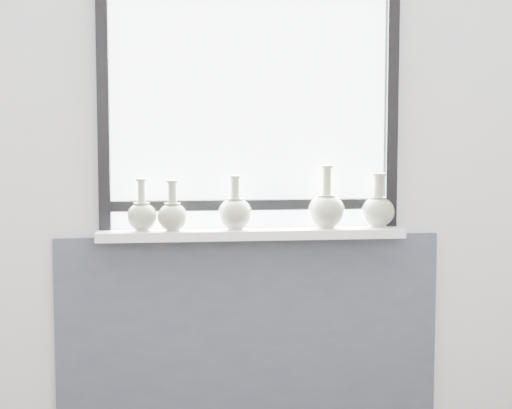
{
  "coord_description": "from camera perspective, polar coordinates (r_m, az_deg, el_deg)",
  "views": [
    {
      "loc": [
        -0.38,
        -1.62,
        1.31
      ],
      "look_at": [
        0.0,
        1.55,
        1.02
      ],
      "focal_mm": 55.0,
      "sensor_mm": 36.0,
      "label": 1
    }
  ],
  "objects": [
    {
      "name": "vase_b",
      "position": [
        3.32,
        -6.09,
        -0.72
      ],
      "size": [
        0.13,
        0.13,
        0.21
      ],
      "rotation": [
        0.0,
        0.0,
        0.23
      ],
      "color": "#989F80",
      "rests_on": "windowsill"
    },
    {
      "name": "back_wall",
      "position": [
        3.45,
        -0.51,
        5.01
      ],
      "size": [
        3.6,
        0.02,
        2.6
      ],
      "primitive_type": "cube",
      "color": "silver",
      "rests_on": "ground"
    },
    {
      "name": "window",
      "position": [
        3.42,
        -0.44,
        7.38
      ],
      "size": [
        1.3,
        0.06,
        1.05
      ],
      "color": "black",
      "rests_on": "windowsill"
    },
    {
      "name": "vase_e",
      "position": [
        3.49,
        8.85,
        -0.33
      ],
      "size": [
        0.15,
        0.15,
        0.24
      ],
      "rotation": [
        0.0,
        0.0,
        0.39
      ],
      "color": "#989F80",
      "rests_on": "windowsill"
    },
    {
      "name": "vase_a",
      "position": [
        3.35,
        -8.31,
        -0.71
      ],
      "size": [
        0.13,
        0.13,
        0.22
      ],
      "rotation": [
        0.0,
        0.0,
        -0.34
      ],
      "color": "#989F80",
      "rests_on": "windowsill"
    },
    {
      "name": "apron_panel",
      "position": [
        3.53,
        -0.45,
        -9.23
      ],
      "size": [
        1.7,
        0.03,
        0.86
      ],
      "primitive_type": "cube",
      "color": "#444C5C",
      "rests_on": "ground"
    },
    {
      "name": "vase_d",
      "position": [
        3.42,
        5.15,
        -0.29
      ],
      "size": [
        0.16,
        0.16,
        0.27
      ],
      "rotation": [
        0.0,
        0.0,
        0.4
      ],
      "color": "#989F80",
      "rests_on": "windowsill"
    },
    {
      "name": "windowsill",
      "position": [
        3.38,
        -0.32,
        -2.12
      ],
      "size": [
        1.32,
        0.18,
        0.04
      ],
      "primitive_type": "cube",
      "color": "white",
      "rests_on": "apron_panel"
    },
    {
      "name": "vase_c",
      "position": [
        3.36,
        -1.53,
        -0.51
      ],
      "size": [
        0.15,
        0.15,
        0.23
      ],
      "rotation": [
        0.0,
        0.0,
        0.4
      ],
      "color": "#989F80",
      "rests_on": "windowsill"
    }
  ]
}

